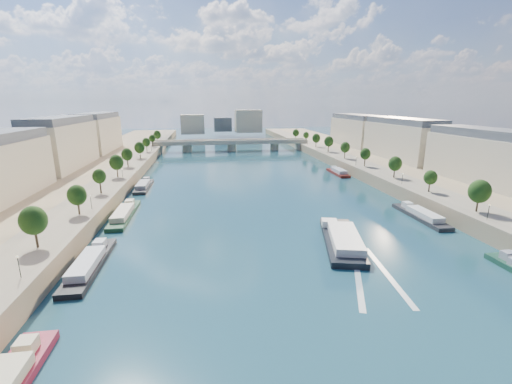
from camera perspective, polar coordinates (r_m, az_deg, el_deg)
name	(u,v)px	position (r m, az deg, el deg)	size (l,w,h in m)	color
ground	(257,193)	(135.62, 0.12, -0.10)	(700.00, 700.00, 0.00)	#0C2B38
quay_left	(62,194)	(143.32, -29.65, -0.23)	(44.00, 520.00, 5.00)	#9E8460
quay_right	(424,180)	(162.10, 26.18, 1.74)	(44.00, 520.00, 5.00)	#9E8460
pave_left	(104,185)	(138.00, -23.97, 1.02)	(14.00, 520.00, 0.10)	gray
pave_right	(392,176)	(153.57, 21.67, 2.55)	(14.00, 520.00, 0.10)	gray
trees_left	(110,170)	(138.30, -23.20, 3.43)	(4.80, 268.80, 8.26)	#382B1E
trees_right	(377,159)	(160.24, 19.47, 5.20)	(4.80, 268.80, 8.26)	#382B1E
lamps_left	(109,184)	(126.82, -23.28, 1.24)	(0.36, 200.36, 4.28)	black
lamps_right	(376,167)	(155.16, 19.41, 3.90)	(0.36, 200.36, 4.28)	black
buildings_left	(32,152)	(156.86, -33.23, 5.65)	(16.00, 226.00, 23.20)	beige
buildings_right	(438,144)	(177.13, 28.01, 7.12)	(16.00, 226.00, 23.20)	beige
skyline	(227,123)	(350.39, -4.91, 11.45)	(79.00, 42.00, 22.00)	beige
bridge	(232,144)	(253.33, -4.08, 8.02)	(112.00, 12.00, 8.15)	#C1B79E
tour_barge	(342,240)	(90.10, 14.11, -7.70)	(15.03, 30.00, 3.92)	black
wake	(372,275)	(77.03, 18.84, -12.99)	(13.84, 25.95, 0.04)	silver
moored_barges_left	(92,260)	(85.65, -25.60, -10.19)	(5.00, 161.22, 3.60)	#161732
moored_barges_right	(453,233)	(106.69, 30.04, -5.89)	(5.00, 165.57, 3.60)	black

